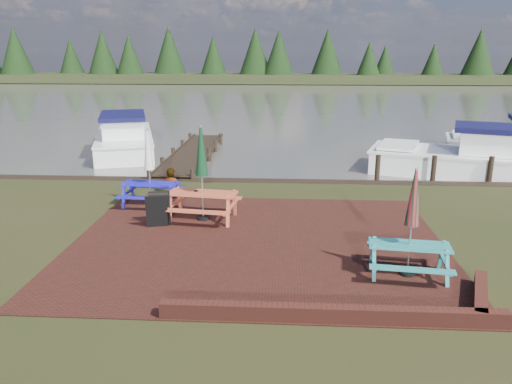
{
  "coord_description": "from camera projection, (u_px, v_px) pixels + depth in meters",
  "views": [
    {
      "loc": [
        0.66,
        -10.36,
        4.54
      ],
      "look_at": [
        -0.09,
        2.04,
        1.0
      ],
      "focal_mm": 35.0,
      "sensor_mm": 36.0,
      "label": 1
    }
  ],
  "objects": [
    {
      "name": "picnic_table_red",
      "position": [
        202.0,
        188.0,
        13.61
      ],
      "size": [
        2.06,
        1.89,
        2.59
      ],
      "rotation": [
        0.0,
        0.0,
        -0.13
      ],
      "color": "#D15835",
      "rests_on": "ground"
    },
    {
      "name": "water",
      "position": [
        279.0,
        100.0,
        46.75
      ],
      "size": [
        120.0,
        60.0,
        0.02
      ],
      "primitive_type": "cube",
      "color": "#47453D",
      "rests_on": "ground"
    },
    {
      "name": "picnic_table_teal",
      "position": [
        410.0,
        240.0,
        10.22
      ],
      "size": [
        1.8,
        1.64,
        2.28
      ],
      "rotation": [
        0.0,
        0.0,
        -0.12
      ],
      "color": "teal",
      "rests_on": "ground"
    },
    {
      "name": "boat_jetty",
      "position": [
        125.0,
        139.0,
        23.81
      ],
      "size": [
        4.54,
        7.73,
        2.12
      ],
      "rotation": [
        0.0,
        0.0,
        0.3
      ],
      "color": "white",
      "rests_on": "ground"
    },
    {
      "name": "paving",
      "position": [
        257.0,
        243.0,
        12.19
      ],
      "size": [
        9.0,
        7.5,
        0.02
      ],
      "primitive_type": "cube",
      "color": "#341910",
      "rests_on": "ground"
    },
    {
      "name": "picnic_table_blue",
      "position": [
        150.0,
        180.0,
        14.9
      ],
      "size": [
        1.77,
        1.6,
        2.31
      ],
      "rotation": [
        0.0,
        0.0,
        -0.07
      ],
      "color": "#1B18B8",
      "rests_on": "ground"
    },
    {
      "name": "boat_near",
      "position": [
        483.0,
        160.0,
        19.21
      ],
      "size": [
        8.53,
        5.2,
        2.18
      ],
      "rotation": [
        0.0,
        0.0,
        1.25
      ],
      "color": "white",
      "rests_on": "ground"
    },
    {
      "name": "chalkboard",
      "position": [
        158.0,
        210.0,
        13.21
      ],
      "size": [
        0.6,
        0.66,
        0.91
      ],
      "rotation": [
        0.0,
        0.0,
        0.24
      ],
      "color": "black",
      "rests_on": "ground"
    },
    {
      "name": "brick_wall",
      "position": [
        368.0,
        310.0,
        8.74
      ],
      "size": [
        6.21,
        1.79,
        0.3
      ],
      "color": "#4C1E16",
      "rests_on": "ground"
    },
    {
      "name": "jetty",
      "position": [
        192.0,
        153.0,
        22.22
      ],
      "size": [
        1.76,
        9.08,
        1.0
      ],
      "color": "black",
      "rests_on": "ground"
    },
    {
      "name": "far_treeline",
      "position": [
        283.0,
        59.0,
        73.68
      ],
      "size": [
        120.0,
        10.0,
        8.1
      ],
      "color": "black",
      "rests_on": "ground"
    },
    {
      "name": "ground",
      "position": [
        255.0,
        259.0,
        11.23
      ],
      "size": [
        120.0,
        120.0,
        0.0
      ],
      "primitive_type": "plane",
      "color": "black",
      "rests_on": "ground"
    },
    {
      "name": "person",
      "position": [
        170.0,
        168.0,
        16.23
      ],
      "size": [
        0.68,
        0.52,
        1.67
      ],
      "primitive_type": "imported",
      "rotation": [
        0.0,
        0.0,
        2.93
      ],
      "color": "gray",
      "rests_on": "ground"
    }
  ]
}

